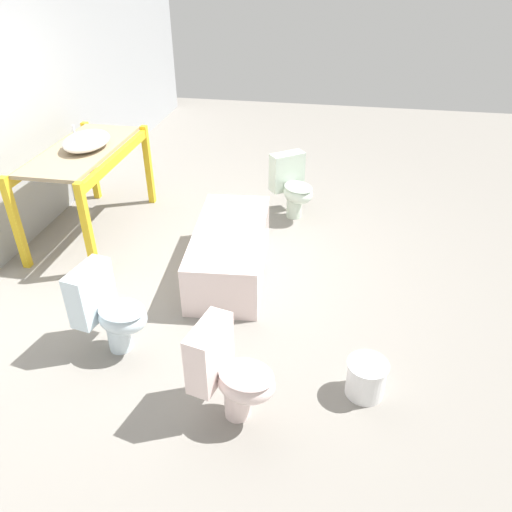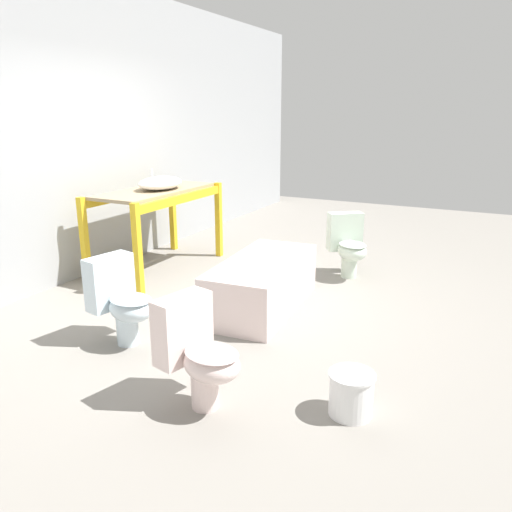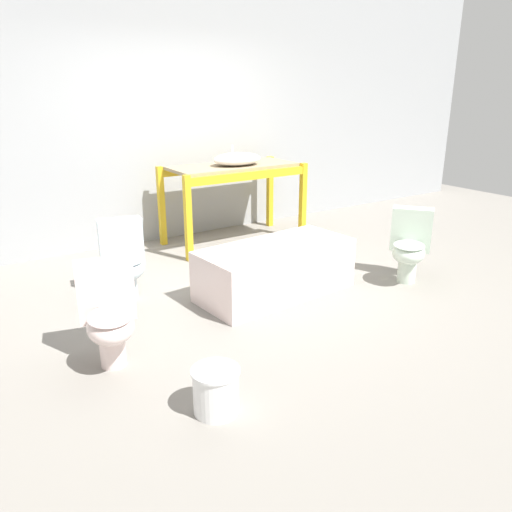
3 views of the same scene
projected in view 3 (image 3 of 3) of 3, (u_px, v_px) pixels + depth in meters
name	position (u px, v px, depth m)	size (l,w,h in m)	color
ground_plane	(253.00, 282.00, 4.93)	(12.00, 12.00, 0.00)	gray
warehouse_wall_rear	(164.00, 107.00, 5.95)	(10.80, 0.08, 3.20)	#9EA0A3
shelving_rack	(233.00, 178.00, 5.99)	(1.65, 0.79, 0.95)	gold
sink_basin	(237.00, 159.00, 5.88)	(0.60, 0.42, 0.23)	white
bathtub_main	(276.00, 266.00, 4.59)	(1.50, 0.77, 0.47)	silver
toilet_near	(410.00, 244.00, 4.87)	(0.64, 0.60, 0.71)	silver
toilet_far	(124.00, 258.00, 4.47)	(0.45, 0.59, 0.71)	silver
toilet_extra	(109.00, 313.00, 3.40)	(0.46, 0.60, 0.71)	silver
bucket_white	(216.00, 389.00, 2.93)	(0.29, 0.29, 0.28)	white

